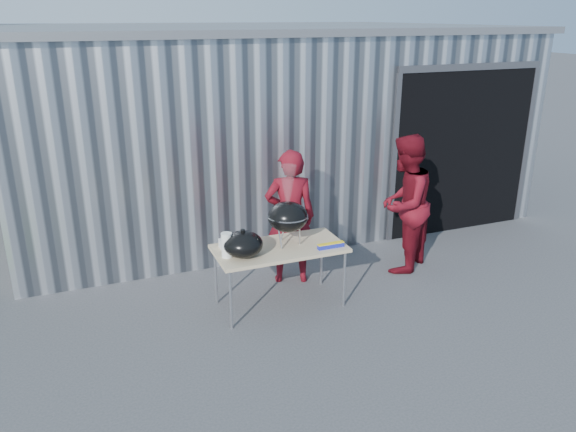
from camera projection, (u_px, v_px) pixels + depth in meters
name	position (u px, v px, depth m)	size (l,w,h in m)	color
ground	(311.00, 316.00, 6.46)	(80.00, 80.00, 0.00)	#3E3E41
building	(256.00, 115.00, 10.27)	(8.20, 6.20, 3.10)	silver
folding_table	(279.00, 250.00, 6.48)	(1.50, 0.75, 0.75)	tan
kettle_grill	(288.00, 211.00, 6.39)	(0.47, 0.47, 0.94)	black
grill_lid	(243.00, 244.00, 6.17)	(0.44, 0.44, 0.32)	black
paper_towels	(227.00, 245.00, 6.15)	(0.12, 0.12, 0.28)	white
white_tub	(229.00, 244.00, 6.43)	(0.20, 0.15, 0.10)	white
foil_box	(331.00, 245.00, 6.42)	(0.32, 0.05, 0.06)	#1822A0
person_cook	(290.00, 217.00, 7.06)	(0.63, 0.42, 1.74)	#5D0B15
person_bystander	(404.00, 204.00, 7.38)	(0.90, 0.70, 1.84)	#5D0B15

